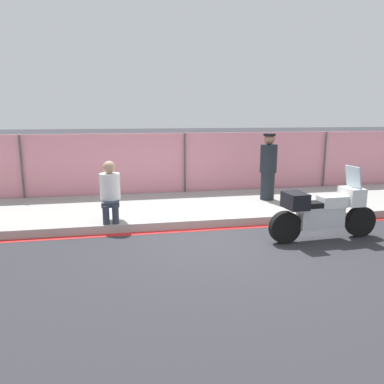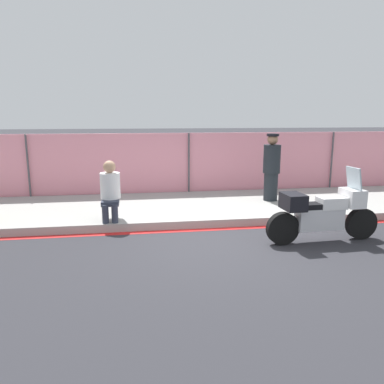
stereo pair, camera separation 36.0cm
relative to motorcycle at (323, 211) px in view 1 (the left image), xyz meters
The scene contains 7 objects.
ground_plane 2.07m from the motorcycle, behind, with size 120.00×120.00×0.00m, color #2D2D33.
sidewalk 3.37m from the motorcycle, 126.01° to the left, with size 32.87×3.10×0.18m.
curb_paint_stripe 2.30m from the motorcycle, 151.57° to the left, with size 32.87×0.18×0.01m.
storefront_fence 4.78m from the motorcycle, 114.34° to the left, with size 31.23×0.17×1.88m.
motorcycle is the anchor object (origin of this frame).
officer_standing 2.86m from the motorcycle, 89.89° to the left, with size 0.44×0.44×1.74m.
person_seated_on_curb 4.35m from the motorcycle, 158.35° to the left, with size 0.43×0.67×1.26m.
Camera 1 is at (-1.86, -6.68, 2.40)m, focal length 35.00 mm.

